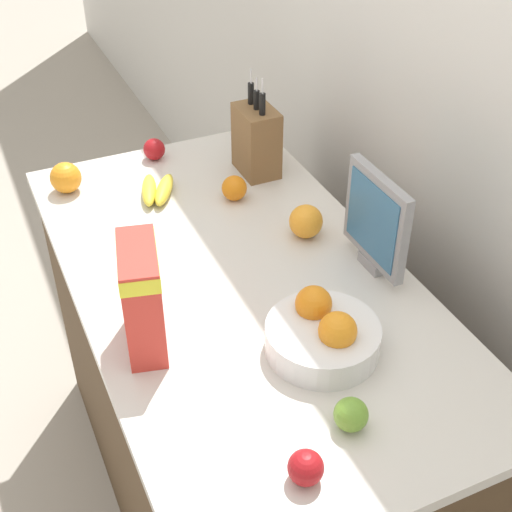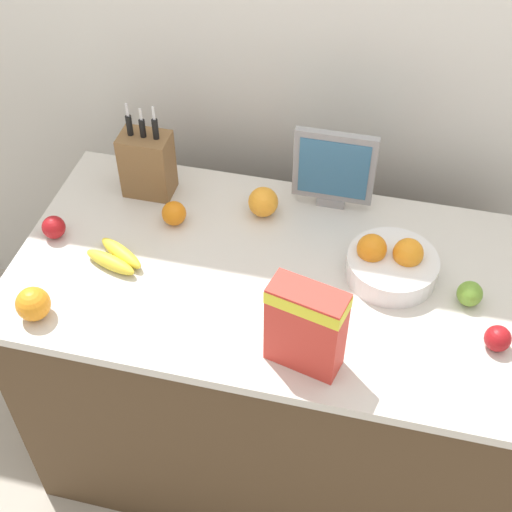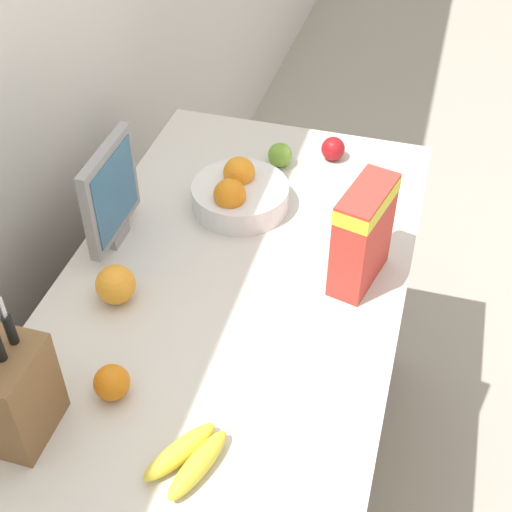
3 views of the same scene
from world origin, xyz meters
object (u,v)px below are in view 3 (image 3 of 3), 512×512
object	(u,v)px
apple_front	(280,155)
orange_back_center	(112,383)
small_monitor	(111,194)
banana_bunch	(189,458)
apple_middle	(333,149)
fruit_bowl	(239,194)
orange_by_cereal	(116,285)
cereal_box	(363,231)
knife_block	(16,395)

from	to	relation	value
apple_front	orange_back_center	size ratio (longest dim) A/B	0.94
small_monitor	banana_bunch	distance (m)	0.67
apple_middle	fruit_bowl	bearing A→B (deg)	146.23
small_monitor	orange_by_cereal	xyz separation A→B (m)	(-0.19, -0.08, -0.10)
small_monitor	apple_middle	world-z (taller)	small_monitor
small_monitor	cereal_box	xyz separation A→B (m)	(0.03, -0.59, -0.00)
apple_front	apple_middle	world-z (taller)	apple_front
fruit_bowl	apple_middle	xyz separation A→B (m)	(0.28, -0.19, -0.01)
cereal_box	orange_back_center	xyz separation A→B (m)	(-0.46, 0.40, -0.10)
small_monitor	apple_front	xyz separation A→B (m)	(0.42, -0.30, -0.11)
apple_middle	orange_back_center	distance (m)	0.96
fruit_bowl	orange_by_cereal	xyz separation A→B (m)	(-0.40, 0.16, 0.00)
small_monitor	orange_back_center	world-z (taller)	small_monitor
cereal_box	apple_front	size ratio (longest dim) A/B	3.68
apple_middle	knife_block	bearing A→B (deg)	160.15
fruit_bowl	orange_back_center	size ratio (longest dim) A/B	3.44
fruit_bowl	orange_back_center	xyz separation A→B (m)	(-0.64, 0.06, -0.01)
small_monitor	orange_back_center	bearing A→B (deg)	-157.03
apple_middle	apple_front	bearing A→B (deg)	117.98
cereal_box	apple_front	bearing A→B (deg)	49.93
knife_block	orange_back_center	distance (m)	0.18
banana_bunch	orange_by_cereal	xyz separation A→B (m)	(0.35, 0.30, 0.02)
knife_block	cereal_box	distance (m)	0.79
knife_block	orange_by_cereal	distance (m)	0.37
fruit_bowl	apple_middle	size ratio (longest dim) A/B	3.74
apple_middle	orange_by_cereal	world-z (taller)	orange_by_cereal
apple_front	orange_by_cereal	xyz separation A→B (m)	(-0.61, 0.22, 0.01)
apple_front	fruit_bowl	bearing A→B (deg)	165.55
orange_back_center	cereal_box	bearing A→B (deg)	-41.07
small_monitor	cereal_box	distance (m)	0.59
cereal_box	fruit_bowl	distance (m)	0.40
cereal_box	apple_middle	xyz separation A→B (m)	(0.46, 0.15, -0.10)
small_monitor	apple_front	distance (m)	0.53
knife_block	small_monitor	world-z (taller)	knife_block
knife_block	apple_middle	distance (m)	1.11
banana_bunch	orange_by_cereal	size ratio (longest dim) A/B	2.04
knife_block	apple_front	distance (m)	1.00
apple_front	knife_block	bearing A→B (deg)	166.03
orange_by_cereal	banana_bunch	bearing A→B (deg)	-139.75
small_monitor	orange_by_cereal	distance (m)	0.23
apple_middle	cereal_box	bearing A→B (deg)	-161.80
knife_block	orange_by_cereal	xyz separation A→B (m)	(0.36, -0.02, -0.06)
banana_bunch	orange_back_center	xyz separation A→B (m)	(0.11, 0.20, 0.02)
cereal_box	banana_bunch	xyz separation A→B (m)	(-0.57, 0.21, -0.12)
cereal_box	fruit_bowl	bearing A→B (deg)	76.10
knife_block	fruit_bowl	bearing A→B (deg)	-13.84
orange_back_center	orange_by_cereal	size ratio (longest dim) A/B	0.81
apple_middle	small_monitor	bearing A→B (deg)	138.07
cereal_box	banana_bunch	size ratio (longest dim) A/B	1.37
apple_front	apple_middle	bearing A→B (deg)	-62.02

